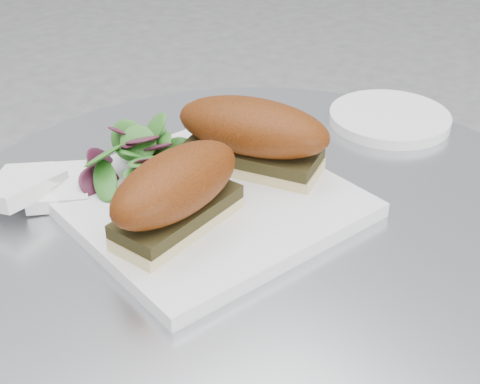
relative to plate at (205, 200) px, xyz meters
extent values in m
cylinder|color=silver|center=(0.03, -0.06, -0.02)|extent=(0.70, 0.70, 0.02)
cube|color=white|center=(0.00, 0.00, 0.00)|extent=(0.28, 0.28, 0.02)
cube|color=#D3C383|center=(-0.06, -0.03, 0.01)|extent=(0.15, 0.09, 0.01)
cube|color=black|center=(-0.06, -0.03, 0.03)|extent=(0.14, 0.09, 0.01)
ellipsoid|color=#652A09|center=(-0.06, -0.03, 0.06)|extent=(0.17, 0.11, 0.06)
cube|color=#D3C383|center=(0.08, 0.01, 0.01)|extent=(0.13, 0.16, 0.01)
cube|color=black|center=(0.08, 0.01, 0.03)|extent=(0.13, 0.16, 0.01)
ellipsoid|color=#652A09|center=(0.08, 0.01, 0.06)|extent=(0.15, 0.19, 0.06)
cylinder|color=white|center=(0.31, 0.01, 0.00)|extent=(0.16, 0.16, 0.01)
camera|label=1|loc=(-0.34, -0.49, 0.38)|focal=50.00mm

